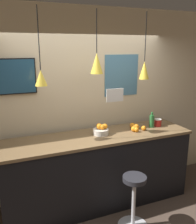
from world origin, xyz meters
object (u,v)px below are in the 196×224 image
fruit_bowl (101,130)px  spread_jar (158,123)px  juice_bottle (152,121)px  bar_stool (134,197)px  mounted_tv (11,77)px

fruit_bowl → spread_jar: bearing=0.0°
fruit_bowl → juice_bottle: (0.87, 0.00, 0.04)m
juice_bottle → spread_jar: size_ratio=2.05×
bar_stool → juice_bottle: (0.71, 0.71, 0.74)m
bar_stool → spread_jar: (0.83, 0.71, 0.70)m
spread_jar → fruit_bowl: bearing=-180.0°
spread_jar → juice_bottle: bearing=180.0°
fruit_bowl → spread_jar: 0.99m
bar_stool → juice_bottle: bearing=45.0°
spread_jar → mounted_tv: (-2.13, 0.38, 0.79)m
juice_bottle → spread_jar: 0.13m
fruit_bowl → mounted_tv: bearing=161.4°
bar_stool → mounted_tv: bearing=140.0°
bar_stool → spread_jar: 1.30m
fruit_bowl → spread_jar: fruit_bowl is taller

